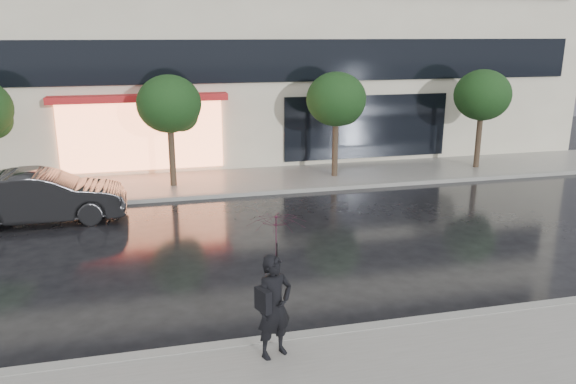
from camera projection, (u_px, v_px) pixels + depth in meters
name	position (u px, v px, depth m)	size (l,w,h in m)	color
ground	(348.00, 308.00, 11.29)	(120.00, 120.00, 0.00)	black
sidewalk_far	(256.00, 180.00, 20.86)	(60.00, 3.50, 0.12)	slate
curb_near	(367.00, 329.00, 10.34)	(60.00, 0.25, 0.14)	gray
curb_far	(265.00, 192.00, 19.22)	(60.00, 0.25, 0.14)	gray
tree_mid_west	(171.00, 106.00, 19.20)	(2.20, 2.20, 3.99)	#33261C
tree_mid_east	(337.00, 101.00, 20.57)	(2.20, 2.20, 3.99)	#33261C
tree_far_east	(483.00, 97.00, 21.93)	(2.20, 2.20, 3.99)	#33261C
parked_car	(43.00, 197.00, 16.25)	(1.61, 4.63, 1.53)	black
pedestrian_with_umbrella	(276.00, 266.00, 9.02)	(1.25, 1.26, 2.48)	black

